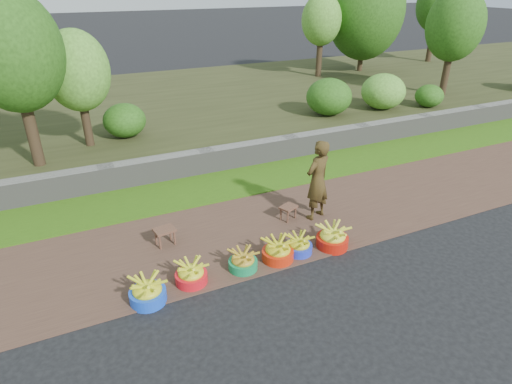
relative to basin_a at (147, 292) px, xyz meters
name	(u,v)px	position (x,y,z in m)	size (l,w,h in m)	color
ground_plane	(291,268)	(2.22, -0.16, -0.17)	(120.00, 120.00, 0.00)	black
dirt_shoulder	(258,229)	(2.22, 1.09, -0.16)	(80.00, 2.50, 0.02)	#4B3226
grass_verge	(219,185)	(2.22, 3.09, -0.15)	(80.00, 1.50, 0.04)	#336011
retaining_wall	(206,161)	(2.22, 3.94, 0.10)	(80.00, 0.35, 0.55)	slate
earth_bank	(157,109)	(2.22, 8.84, 0.08)	(80.00, 10.00, 0.50)	#33371A
vegetation	(51,41)	(-0.53, 7.55, 2.49)	(33.65, 8.13, 4.35)	#2F2315
basin_a	(147,292)	(0.00, 0.00, 0.00)	(0.52, 0.52, 0.39)	blue
basin_b	(191,274)	(0.68, 0.14, -0.01)	(0.48, 0.48, 0.36)	red
basin_c	(243,261)	(1.51, 0.12, -0.02)	(0.46, 0.46, 0.34)	#127F48
basin_d	(278,251)	(2.12, 0.11, 0.00)	(0.51, 0.51, 0.38)	red
basin_e	(299,245)	(2.52, 0.14, -0.02)	(0.45, 0.45, 0.34)	#2134C7
basin_f	(332,238)	(3.13, 0.07, 0.01)	(0.54, 0.54, 0.41)	#B9170A
stool_left	(165,232)	(0.58, 1.30, 0.09)	(0.38, 0.31, 0.30)	brown
stool_right	(288,209)	(2.89, 1.17, 0.06)	(0.38, 0.34, 0.27)	brown
vendor_woman	(317,180)	(3.39, 1.03, 0.61)	(0.56, 0.37, 1.53)	black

